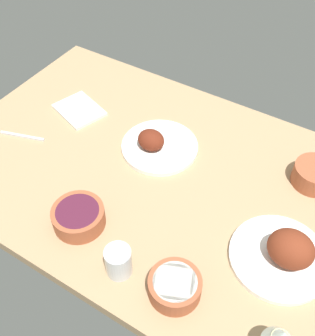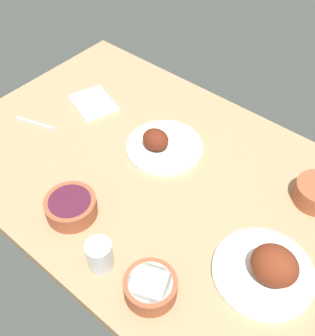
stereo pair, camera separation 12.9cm
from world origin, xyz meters
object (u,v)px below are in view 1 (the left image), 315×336
object	(u,v)px
bowl_potatoes	(315,174)
folded_napkin	(79,110)
plate_far_side	(157,145)
fork_loose	(22,136)
plate_near_viewer	(285,253)
water_tumbler	(119,262)
bowl_cream	(175,286)
bowl_onions	(79,216)

from	to	relation	value
bowl_potatoes	folded_napkin	xyz separation A→B (cm)	(83.17, 11.33, -2.89)
plate_far_side	fork_loose	distance (cm)	46.83
bowl_potatoes	plate_near_viewer	bearing A→B (deg)	93.30
water_tumbler	fork_loose	size ratio (longest dim) A/B	0.55
plate_far_side	bowl_cream	distance (cm)	51.07
plate_near_viewer	water_tumbler	size ratio (longest dim) A/B	2.98
plate_near_viewer	bowl_cream	bearing A→B (deg)	48.86
bowl_onions	water_tumbler	size ratio (longest dim) A/B	1.67
bowl_onions	folded_napkin	bearing A→B (deg)	-50.84
bowl_onions	plate_far_side	bearing A→B (deg)	-94.67
folded_napkin	plate_near_viewer	bearing A→B (deg)	166.86
plate_far_side	plate_near_viewer	bearing A→B (deg)	160.17
bowl_onions	bowl_potatoes	bearing A→B (deg)	-135.88
bowl_onions	water_tumbler	distance (cm)	19.38
plate_far_side	bowl_cream	size ratio (longest dim) A/B	1.90
plate_near_viewer	bowl_cream	size ratio (longest dim) A/B	1.98
plate_near_viewer	water_tumbler	distance (cm)	43.22
plate_near_viewer	bowl_cream	world-z (taller)	plate_near_viewer
bowl_cream	bowl_onions	world-z (taller)	bowl_onions
bowl_cream	bowl_onions	size ratio (longest dim) A/B	0.90
plate_near_viewer	bowl_onions	xyz separation A→B (cm)	(53.42, 18.90, -0.49)
bowl_cream	water_tumbler	xyz separation A→B (cm)	(15.19, 2.35, 1.41)
bowl_onions	plate_near_viewer	bearing A→B (deg)	-160.52
bowl_potatoes	bowl_cream	world-z (taller)	bowl_potatoes
plate_far_side	bowl_onions	world-z (taller)	plate_far_side
plate_near_viewer	water_tumbler	bearing A→B (deg)	35.61
bowl_onions	folded_napkin	xyz separation A→B (cm)	(31.54, -38.72, -2.54)
water_tumbler	folded_napkin	bearing A→B (deg)	-42.08
water_tumbler	bowl_onions	bearing A→B (deg)	-18.91
water_tumbler	folded_napkin	distance (cm)	67.25
bowl_potatoes	water_tumbler	xyz separation A→B (cm)	(33.33, 56.32, 0.97)
water_tumbler	plate_near_viewer	bearing A→B (deg)	-144.39
bowl_cream	bowl_onions	xyz separation A→B (cm)	(33.49, -3.92, 0.09)
bowl_potatoes	fork_loose	size ratio (longest dim) A/B	0.82
bowl_cream	fork_loose	bearing A→B (deg)	-16.48
bowl_potatoes	bowl_cream	size ratio (longest dim) A/B	0.98
fork_loose	bowl_cream	bearing A→B (deg)	146.01
plate_near_viewer	folded_napkin	xyz separation A→B (cm)	(84.96, -19.83, -3.03)
bowl_potatoes	bowl_cream	bearing A→B (deg)	71.43
bowl_potatoes	bowl_onions	bearing A→B (deg)	44.12
plate_far_side	folded_napkin	distance (cm)	34.64
plate_far_side	fork_loose	size ratio (longest dim) A/B	1.58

